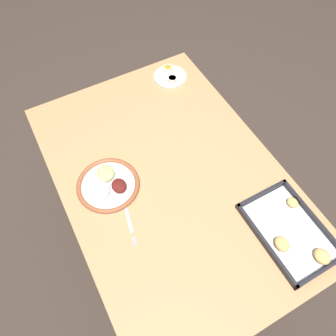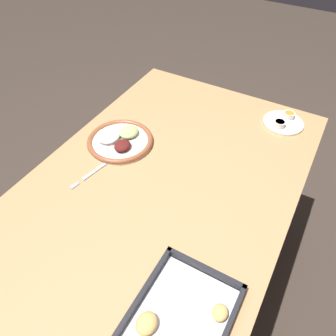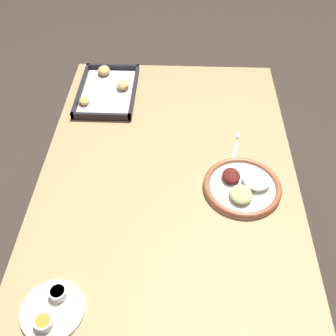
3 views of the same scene
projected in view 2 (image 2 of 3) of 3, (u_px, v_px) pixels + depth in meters
ground_plane at (166, 275)px, 1.62m from camera, size 8.00×8.00×0.00m
dining_table at (165, 197)px, 1.19m from camera, size 1.25×0.85×0.71m
dinner_plate at (120, 140)px, 1.24m from camera, size 0.25×0.25×0.04m
fork at (96, 170)px, 1.14m from camera, size 0.20×0.05×0.00m
saucer_plate at (283, 122)px, 1.32m from camera, size 0.16×0.16×0.03m
baking_tray at (173, 332)px, 0.76m from camera, size 0.34×0.23×0.04m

